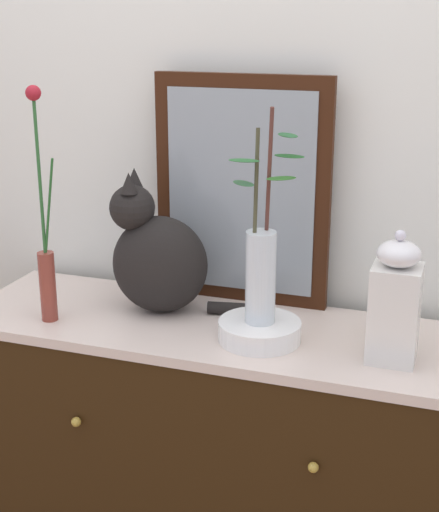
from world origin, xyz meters
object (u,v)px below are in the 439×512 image
object	(u,v)px
vase_slim_green	(46,256)
sideboard	(219,487)
jar_lidded_porcelain	(395,303)
bowl_porcelain	(260,331)
vase_glass_clear	(261,267)
candle_pillar	(383,314)
mirror_leaning	(242,191)
cat_sitting	(157,257)

from	to	relation	value
vase_slim_green	sideboard	bearing A→B (deg)	14.26
jar_lidded_porcelain	bowl_porcelain	bearing A→B (deg)	179.59
vase_glass_clear	candle_pillar	size ratio (longest dim) A/B	3.89
vase_slim_green	jar_lidded_porcelain	bearing A→B (deg)	3.47
vase_glass_clear	bowl_porcelain	bearing A→B (deg)	-159.65
sideboard	mirror_leaning	world-z (taller)	mirror_leaning
bowl_porcelain	cat_sitting	bearing A→B (deg)	163.06
vase_slim_green	jar_lidded_porcelain	xyz separation A→B (m)	(0.84, 0.05, -0.04)
mirror_leaning	vase_slim_green	bearing A→B (deg)	-144.32
vase_slim_green	vase_glass_clear	size ratio (longest dim) A/B	1.16
sideboard	cat_sitting	size ratio (longest dim) A/B	3.18
mirror_leaning	cat_sitting	size ratio (longest dim) A/B	1.43
jar_lidded_porcelain	candle_pillar	xyz separation A→B (m)	(-0.04, 0.12, -0.08)
sideboard	vase_glass_clear	distance (m)	0.66
mirror_leaning	cat_sitting	bearing A→B (deg)	-139.46
bowl_porcelain	vase_slim_green	bearing A→B (deg)	-174.31
cat_sitting	jar_lidded_porcelain	world-z (taller)	cat_sitting
jar_lidded_porcelain	candle_pillar	world-z (taller)	jar_lidded_porcelain
candle_pillar	bowl_porcelain	bearing A→B (deg)	-157.03
mirror_leaning	vase_glass_clear	distance (m)	0.29
mirror_leaning	candle_pillar	xyz separation A→B (m)	(0.39, -0.13, -0.24)
sideboard	vase_glass_clear	size ratio (longest dim) A/B	2.64
sideboard	candle_pillar	size ratio (longest dim) A/B	10.27
mirror_leaning	candle_pillar	world-z (taller)	mirror_leaning
vase_slim_green	jar_lidded_porcelain	world-z (taller)	vase_slim_green
cat_sitting	candle_pillar	size ratio (longest dim) A/B	3.23
bowl_porcelain	candle_pillar	distance (m)	0.30
vase_slim_green	candle_pillar	xyz separation A→B (m)	(0.80, 0.17, -0.11)
mirror_leaning	jar_lidded_porcelain	bearing A→B (deg)	-29.51
jar_lidded_porcelain	vase_slim_green	bearing A→B (deg)	-176.53
mirror_leaning	bowl_porcelain	size ratio (longest dim) A/B	3.04
mirror_leaning	jar_lidded_porcelain	distance (m)	0.52
bowl_porcelain	vase_glass_clear	xyz separation A→B (m)	(0.00, 0.00, 0.16)
vase_slim_green	bowl_porcelain	world-z (taller)	vase_slim_green
cat_sitting	vase_glass_clear	size ratio (longest dim) A/B	0.83
mirror_leaning	sideboard	bearing A→B (deg)	-88.43
bowl_porcelain	mirror_leaning	bearing A→B (deg)	117.10
jar_lidded_porcelain	cat_sitting	bearing A→B (deg)	171.25
bowl_porcelain	jar_lidded_porcelain	xyz separation A→B (m)	(0.31, -0.00, 0.11)
mirror_leaning	bowl_porcelain	distance (m)	0.38
sideboard	candle_pillar	xyz separation A→B (m)	(0.39, 0.06, 0.52)
sideboard	vase_glass_clear	world-z (taller)	vase_glass_clear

